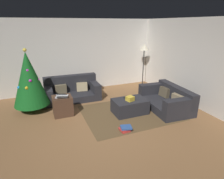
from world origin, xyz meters
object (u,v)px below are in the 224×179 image
laptop (61,96)px  corner_lamp (144,50)px  couch_right (168,100)px  ottoman (130,106)px  gift_box (130,99)px  side_table (63,106)px  book_stack (125,129)px  christmas_tree (29,79)px  couch_left (72,91)px  tv_remote (126,98)px

laptop → corner_lamp: size_ratio=0.30×
couch_right → ottoman: (-1.21, 0.13, -0.06)m
ottoman → laptop: 1.92m
gift_box → side_table: (-1.75, 0.66, -0.20)m
side_table → corner_lamp: corner_lamp is taller
side_table → book_stack: side_table is taller
christmas_tree → corner_lamp: 4.35m
book_stack → christmas_tree: bearing=134.4°
christmas_tree → book_stack: 3.02m
ottoman → christmas_tree: size_ratio=0.52×
couch_right → side_table: size_ratio=3.15×
ottoman → gift_box: (-0.03, -0.06, 0.27)m
side_table → corner_lamp: bearing=23.6°
couch_left → tv_remote: size_ratio=11.12×
ottoman → side_table: bearing=161.4°
couch_left → ottoman: couch_left is taller
couch_left → corner_lamp: (2.99, 0.40, 1.15)m
couch_left → tv_remote: (1.25, -1.59, 0.13)m
christmas_tree → laptop: 1.09m
side_table → christmas_tree: bearing=140.7°
tv_remote → side_table: bearing=136.5°
tv_remote → gift_box: bearing=-110.8°
gift_box → side_table: 1.88m
couch_left → christmas_tree: bearing=21.9°
christmas_tree → book_stack: bearing=-45.6°
couch_right → christmas_tree: 4.07m
couch_left → couch_right: (2.52, -1.84, -0.03)m
tv_remote → laptop: (-1.75, 0.41, 0.18)m
couch_left → tv_remote: bearing=129.3°
ottoman → book_stack: (-0.54, -0.83, -0.14)m
ottoman → laptop: (-1.80, 0.53, 0.40)m
ottoman → corner_lamp: bearing=51.5°
book_stack → tv_remote: bearing=63.3°
couch_right → tv_remote: bearing=82.8°
couch_left → ottoman: 2.16m
corner_lamp → couch_right: bearing=-101.8°
gift_box → laptop: (-1.77, 0.60, 0.13)m
couch_right → corner_lamp: (0.47, 2.24, 1.17)m
side_table → corner_lamp: 3.95m
couch_right → ottoman: couch_right is taller
ottoman → laptop: laptop is taller
ottoman → book_stack: size_ratio=3.03×
couch_left → laptop: bearing=68.2°
couch_left → couch_right: bearing=144.9°
couch_left → book_stack: 2.66m
ottoman → gift_box: 0.28m
gift_box → corner_lamp: (1.71, 2.17, 0.96)m
couch_right → gift_box: (-1.25, 0.06, 0.21)m
gift_box → book_stack: gift_box is taller
couch_left → book_stack: size_ratio=5.70×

